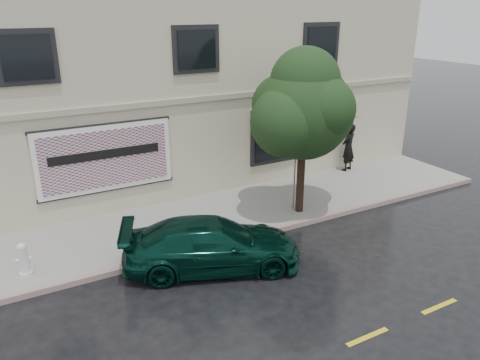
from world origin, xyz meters
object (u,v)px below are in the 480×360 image
car (212,244)px  street_tree (304,112)px  pedestrian (348,147)px  fire_hydrant (24,259)px

car → street_tree: size_ratio=0.96×
pedestrian → street_tree: (-4.10, -2.40, 2.34)m
pedestrian → fire_hydrant: pedestrian is taller
car → pedestrian: (8.04, 4.00, 0.45)m
car → fire_hydrant: (-4.38, 1.71, -0.09)m
car → street_tree: (3.94, 1.60, 2.79)m
fire_hydrant → pedestrian: bearing=16.1°
fire_hydrant → car: bearing=-15.7°
car → pedestrian: pedestrian is taller
street_tree → pedestrian: bearing=30.3°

